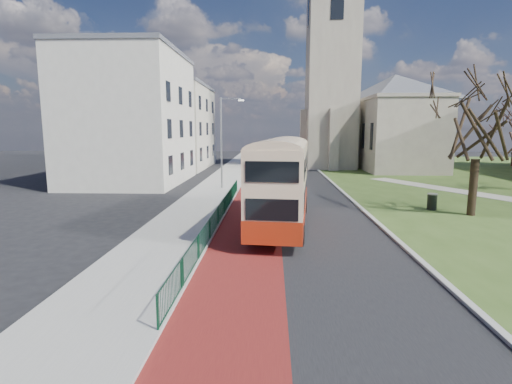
{
  "coord_description": "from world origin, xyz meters",
  "views": [
    {
      "loc": [
        0.03,
        -17.73,
        5.37
      ],
      "look_at": [
        -0.82,
        3.59,
        2.0
      ],
      "focal_mm": 28.0,
      "sensor_mm": 36.0,
      "label": 1
    }
  ],
  "objects_px": {
    "winter_tree_near": "(479,114)",
    "litter_bin": "(432,201)",
    "bus": "(282,179)",
    "streetlamp": "(223,138)"
  },
  "relations": [
    {
      "from": "streetlamp",
      "to": "bus",
      "type": "bearing_deg",
      "value": -70.45
    },
    {
      "from": "bus",
      "to": "winter_tree_near",
      "type": "xyz_separation_m",
      "value": [
        11.92,
        3.19,
        3.62
      ]
    },
    {
      "from": "winter_tree_near",
      "to": "litter_bin",
      "type": "height_order",
      "value": "winter_tree_near"
    },
    {
      "from": "streetlamp",
      "to": "litter_bin",
      "type": "bearing_deg",
      "value": -30.83
    },
    {
      "from": "winter_tree_near",
      "to": "streetlamp",
      "type": "bearing_deg",
      "value": 147.49
    },
    {
      "from": "winter_tree_near",
      "to": "bus",
      "type": "bearing_deg",
      "value": -165.04
    },
    {
      "from": "bus",
      "to": "winter_tree_near",
      "type": "distance_m",
      "value": 12.86
    },
    {
      "from": "bus",
      "to": "winter_tree_near",
      "type": "bearing_deg",
      "value": 20.69
    },
    {
      "from": "litter_bin",
      "to": "streetlamp",
      "type": "bearing_deg",
      "value": 149.17
    },
    {
      "from": "litter_bin",
      "to": "bus",
      "type": "bearing_deg",
      "value": -154.24
    }
  ]
}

